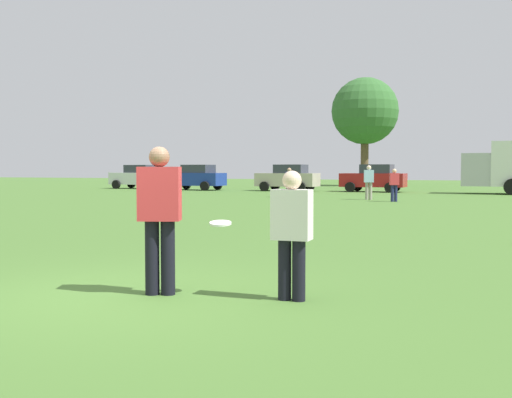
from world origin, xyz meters
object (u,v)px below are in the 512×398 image
Objects in this scene: parked_car_mid_left at (196,177)px; parked_car_center at (288,178)px; player_defender at (292,228)px; parked_car_mid_right at (374,178)px; bystander_far_jogger at (394,183)px; bystander_field_marshal at (289,181)px; bystander_sideline_watcher at (369,180)px; frisbee at (220,223)px; player_thrower at (160,211)px; parked_car_near_left at (139,177)px.

parked_car_mid_left and parked_car_center have the same top height.
parked_car_center is (6.82, 0.49, 0.00)m from parked_car_mid_left.
parked_car_mid_right is (-5.19, 33.81, 0.07)m from player_defender.
bystander_field_marshal is (-5.93, 2.38, 0.02)m from bystander_far_jogger.
player_defender is at bearing -81.36° from bystander_sideline_watcher.
player_thrower is at bearing -160.59° from frisbee.
player_defender is 0.36× the size of parked_car_center.
parked_car_near_left is 18.08m from parked_car_mid_right.
bystander_field_marshal is (2.91, -8.63, -0.03)m from parked_car_center.
parked_car_mid_left is 16.93m from bystander_sideline_watcher.
bystander_sideline_watcher reaches higher than frisbee.
parked_car_center is (-10.97, 33.15, 0.07)m from player_defender.
bystander_sideline_watcher is at bearing -27.53° from parked_car_near_left.
bystander_sideline_watcher is at bearing -32.86° from parked_car_mid_left.
player_defender is at bearing 1.54° from frisbee.
parked_car_near_left is at bearing -179.79° from parked_car_mid_right.
player_thrower is 34.70m from parked_car_center.
frisbee is (0.71, 0.25, -0.14)m from player_thrower.
player_defender is at bearing -55.41° from parked_car_near_left.
frisbee is 0.17× the size of bystander_field_marshal.
bystander_field_marshal is at bearing 104.56° from player_thrower.
player_thrower reaches higher than frisbee.
parked_car_mid_left is 18.87m from bystander_far_jogger.
bystander_far_jogger reaches higher than player_defender.
player_thrower reaches higher than player_defender.
bystander_field_marshal reaches higher than frisbee.
bystander_far_jogger is at bearing -28.75° from parked_car_near_left.
frisbee is 0.06× the size of parked_car_center.
player_defender is at bearing -84.52° from bystander_far_jogger.
player_thrower is at bearing -84.01° from parked_car_mid_right.
parked_car_mid_left is 2.49× the size of bystander_sideline_watcher.
bystander_field_marshal is at bearing 166.86° from bystander_sideline_watcher.
parked_car_center is (12.30, -0.59, 0.00)m from parked_car_near_left.
frisbee is 0.16× the size of bystander_sideline_watcher.
player_defender reaches higher than frisbee.
parked_car_center reaches higher than bystander_far_jogger.
parked_car_center is (-10.06, 33.17, 0.04)m from frisbee.
bystander_sideline_watcher is at bearing 96.45° from frisbee.
parked_car_mid_left is (-16.88, 32.68, 0.04)m from frisbee.
parked_car_near_left is 1.00× the size of parked_car_mid_right.
parked_car_near_left is 2.49× the size of bystander_sideline_watcher.
frisbee is at bearing -83.55° from bystander_sideline_watcher.
parked_car_near_left and parked_car_mid_left have the same top height.
bystander_sideline_watcher is 1.11× the size of bystander_far_jogger.
parked_car_center reaches higher than bystander_field_marshal.
bystander_far_jogger is (21.15, -11.60, -0.05)m from parked_car_near_left.
player_thrower reaches higher than parked_car_mid_right.
player_defender is 0.91m from frisbee.
parked_car_mid_left is at bearing 118.58° from player_defender.
parked_car_near_left is at bearing 168.83° from parked_car_mid_left.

